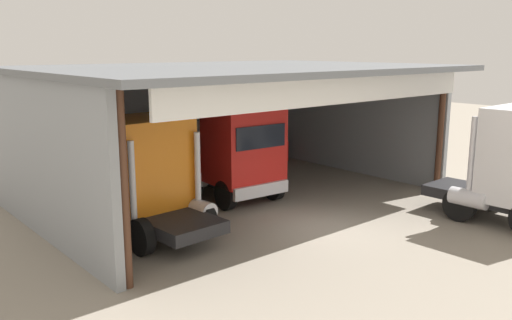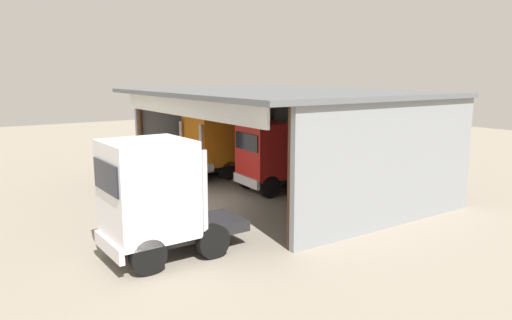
{
  "view_description": "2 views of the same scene",
  "coord_description": "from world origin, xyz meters",
  "views": [
    {
      "loc": [
        -12.1,
        -10.79,
        5.57
      ],
      "look_at": [
        0.0,
        3.34,
        1.67
      ],
      "focal_mm": 37.48,
      "sensor_mm": 36.0,
      "label": 1
    },
    {
      "loc": [
        18.42,
        -9.14,
        5.72
      ],
      "look_at": [
        0.0,
        3.34,
        1.67
      ],
      "focal_mm": 33.14,
      "sensor_mm": 36.0,
      "label": 2
    }
  ],
  "objects": [
    {
      "name": "ground_plane",
      "position": [
        0.0,
        0.0,
        0.0
      ],
      "size": [
        80.0,
        80.0,
        0.0
      ],
      "primitive_type": "plane",
      "color": "gray",
      "rests_on": "ground"
    },
    {
      "name": "workshop_shed",
      "position": [
        0.0,
        5.47,
        3.51
      ],
      "size": [
        14.56,
        10.77,
        4.96
      ],
      "color": "gray",
      "rests_on": "ground"
    },
    {
      "name": "truck_orange_left_bay",
      "position": [
        -4.45,
        3.14,
        1.87
      ],
      "size": [
        2.74,
        4.29,
        3.56
      ],
      "rotation": [
        0.0,
        0.0,
        0.05
      ],
      "color": "orange",
      "rests_on": "ground"
    },
    {
      "name": "truck_red_right_bay",
      "position": [
        -0.08,
        4.26,
        1.77
      ],
      "size": [
        2.7,
        4.86,
        3.43
      ],
      "rotation": [
        0.0,
        0.0,
        3.07
      ],
      "color": "red",
      "rests_on": "ground"
    },
    {
      "name": "oil_drum",
      "position": [
        2.05,
        8.47,
        0.45
      ],
      "size": [
        0.58,
        0.58,
        0.9
      ],
      "primitive_type": "cylinder",
      "color": "gold",
      "rests_on": "ground"
    },
    {
      "name": "tool_cart",
      "position": [
        5.82,
        8.45,
        0.5
      ],
      "size": [
        0.9,
        0.6,
        1.0
      ],
      "primitive_type": "cube",
      "color": "red",
      "rests_on": "ground"
    }
  ]
}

